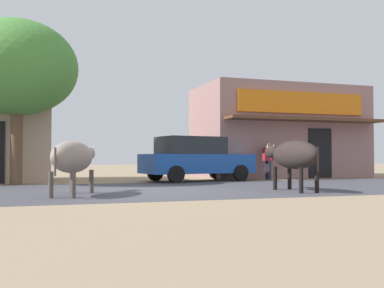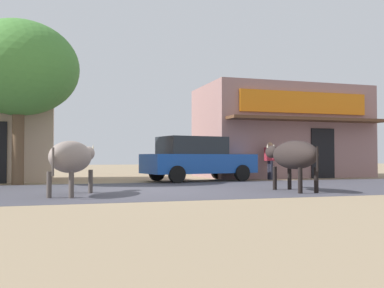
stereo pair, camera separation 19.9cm
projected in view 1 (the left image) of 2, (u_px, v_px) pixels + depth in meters
ground at (144, 190)px, 12.02m from camera, size 80.00×80.00×0.00m
asphalt_road at (144, 190)px, 12.02m from camera, size 72.00×6.44×0.00m
storefront_right_club at (278, 132)px, 20.45m from camera, size 7.33×4.96×4.06m
roadside_tree at (17, 68)px, 14.29m from camera, size 3.84×3.84×5.32m
parked_hatchback_car at (196, 158)px, 16.50m from camera, size 4.42×2.48×1.64m
cow_near_brown at (73, 157)px, 10.36m from camera, size 1.43×2.61×1.27m
cow_far_dark at (293, 155)px, 11.67m from camera, size 0.69×2.57×1.32m
pedestrian_by_shop at (268, 158)px, 17.52m from camera, size 0.41×0.61×1.48m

